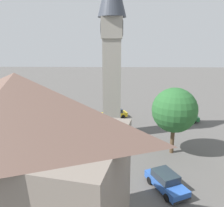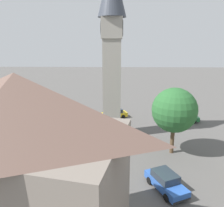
# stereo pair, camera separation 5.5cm
# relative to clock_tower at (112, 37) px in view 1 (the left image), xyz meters

# --- Properties ---
(ground_plane) EXTENTS (200.00, 200.00, 0.00)m
(ground_plane) POSITION_rel_clock_tower_xyz_m (-0.00, -0.00, -12.82)
(ground_plane) COLOR #565451
(clock_tower) EXTENTS (3.42, 3.42, 21.88)m
(clock_tower) POSITION_rel_clock_tower_xyz_m (0.00, 0.00, 0.00)
(clock_tower) COLOR gray
(clock_tower) RESTS_ON ground
(car_blue_kerb) EXTENTS (4.37, 3.70, 1.53)m
(car_blue_kerb) POSITION_rel_clock_tower_xyz_m (-0.76, -8.86, -12.06)
(car_blue_kerb) COLOR #236B38
(car_blue_kerb) RESTS_ON ground
(car_silver_kerb) EXTENTS (4.24, 3.96, 1.53)m
(car_silver_kerb) POSITION_rel_clock_tower_xyz_m (10.99, -7.98, -12.06)
(car_silver_kerb) COLOR gold
(car_silver_kerb) RESTS_ON ground
(car_red_corner) EXTENTS (3.00, 4.46, 1.53)m
(car_red_corner) POSITION_rel_clock_tower_xyz_m (-7.38, 0.22, -12.06)
(car_red_corner) COLOR gold
(car_red_corner) RESTS_ON ground
(car_white_side) EXTENTS (4.45, 3.27, 1.53)m
(car_white_side) POSITION_rel_clock_tower_xyz_m (11.72, 4.89, -12.06)
(car_white_side) COLOR #2D5BB7
(car_white_side) RESTS_ON ground
(car_black_far) EXTENTS (1.95, 4.20, 1.53)m
(car_black_far) POSITION_rel_clock_tower_xyz_m (-5.73, 11.42, -12.06)
(car_black_far) COLOR #236B38
(car_black_far) RESTS_ON ground
(pedestrian) EXTENTS (0.37, 0.49, 1.69)m
(pedestrian) POSITION_rel_clock_tower_xyz_m (6.28, -1.04, -11.82)
(pedestrian) COLOR #2D3351
(pedestrian) RESTS_ON ground
(tree) EXTENTS (4.89, 4.89, 7.46)m
(tree) POSITION_rel_clock_tower_xyz_m (4.94, 6.92, -7.83)
(tree) COLOR brown
(tree) RESTS_ON ground
(building_shop_left) EXTENTS (8.44, 11.27, 10.58)m
(building_shop_left) POSITION_rel_clock_tower_xyz_m (18.43, -3.74, -7.43)
(building_shop_left) COLOR slate
(building_shop_left) RESTS_ON ground
(lamp_post) EXTENTS (0.36, 0.36, 4.81)m
(lamp_post) POSITION_rel_clock_tower_xyz_m (-3.50, 7.34, -9.59)
(lamp_post) COLOR black
(lamp_post) RESTS_ON ground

